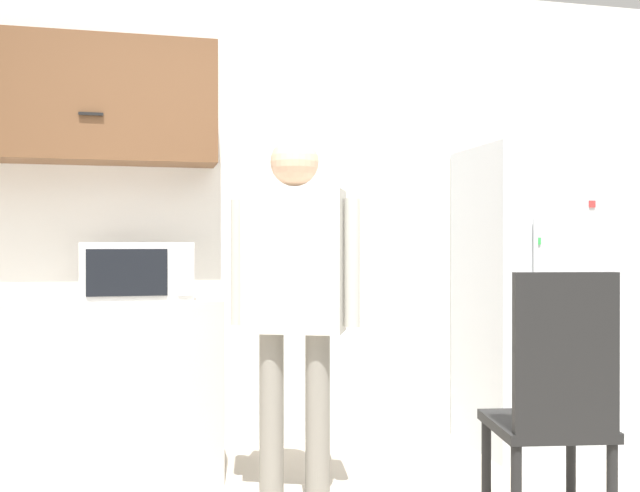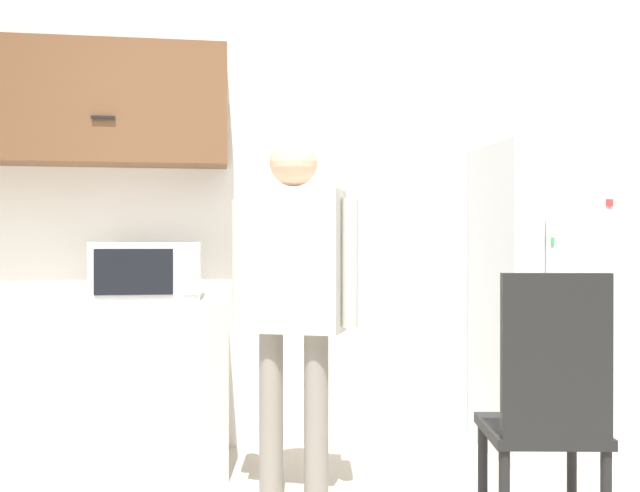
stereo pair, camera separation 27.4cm
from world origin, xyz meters
TOP-DOWN VIEW (x-y plane):
  - back_wall at (0.00, 2.02)m, footprint 6.00×0.06m
  - counter at (-1.22, 1.67)m, footprint 1.96×0.63m
  - upper_cabinets at (-1.22, 1.83)m, footprint 1.96×0.32m
  - microwave at (-0.65, 1.58)m, footprint 0.53×0.40m
  - person at (0.04, 1.06)m, footprint 0.55×0.37m
  - refrigerator at (1.59, 1.64)m, footprint 0.78×0.70m
  - chair at (0.90, 0.34)m, footprint 0.48×0.48m

SIDE VIEW (x-z plane):
  - counter at x=-1.22m, z-range 0.00..0.89m
  - chair at x=0.90m, z-range 0.04..1.10m
  - refrigerator at x=1.59m, z-range 0.00..1.71m
  - person at x=0.04m, z-range 0.18..1.82m
  - microwave at x=-0.65m, z-range 0.89..1.17m
  - back_wall at x=0.00m, z-range 0.00..2.70m
  - upper_cabinets at x=-1.22m, z-range 1.59..2.24m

